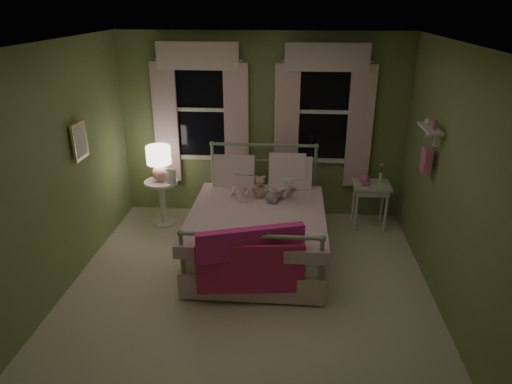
# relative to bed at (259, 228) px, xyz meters

# --- Properties ---
(room_shell) EXTENTS (4.20, 4.20, 4.20)m
(room_shell) POSITION_rel_bed_xyz_m (-0.05, -0.81, 0.92)
(room_shell) COLOR silver
(room_shell) RESTS_ON ground
(bed) EXTENTS (1.58, 2.04, 1.18)m
(bed) POSITION_rel_bed_xyz_m (0.00, 0.00, 0.00)
(bed) COLOR white
(bed) RESTS_ON ground
(pink_throw) EXTENTS (1.10, 0.42, 0.71)m
(pink_throw) POSITION_rel_bed_xyz_m (-0.01, -1.02, 0.23)
(pink_throw) COLOR #E62D95
(pink_throw) RESTS_ON bed
(child_left) EXTENTS (0.31, 0.24, 0.75)m
(child_left) POSITION_rel_bed_xyz_m (-0.29, 0.43, 0.57)
(child_left) COLOR #F7D1DD
(child_left) RESTS_ON bed
(child_right) EXTENTS (0.46, 0.42, 0.78)m
(child_right) POSITION_rel_bed_xyz_m (0.27, 0.43, 0.58)
(child_right) COLOR #F7D1DD
(child_right) RESTS_ON bed
(book_left) EXTENTS (0.22, 0.15, 0.26)m
(book_left) POSITION_rel_bed_xyz_m (-0.29, 0.18, 0.59)
(book_left) COLOR beige
(book_left) RESTS_ON child_left
(book_right) EXTENTS (0.21, 0.15, 0.26)m
(book_right) POSITION_rel_bed_xyz_m (0.27, 0.18, 0.54)
(book_right) COLOR beige
(book_right) RESTS_ON child_right
(teddy_bear) EXTENTS (0.23, 0.18, 0.30)m
(teddy_bear) POSITION_rel_bed_xyz_m (-0.01, 0.27, 0.42)
(teddy_bear) COLOR tan
(teddy_bear) RESTS_ON bed
(nightstand_left) EXTENTS (0.46, 0.46, 0.65)m
(nightstand_left) POSITION_rel_bed_xyz_m (-1.42, 0.77, 0.04)
(nightstand_left) COLOR white
(nightstand_left) RESTS_ON ground
(table_lamp) EXTENTS (0.33, 0.33, 0.49)m
(table_lamp) POSITION_rel_bed_xyz_m (-1.42, 0.77, 0.58)
(table_lamp) COLOR pink
(table_lamp) RESTS_ON nightstand_left
(book_nightstand) EXTENTS (0.23, 0.27, 0.02)m
(book_nightstand) POSITION_rel_bed_xyz_m (-1.32, 0.69, 0.28)
(book_nightstand) COLOR beige
(book_nightstand) RESTS_ON nightstand_left
(nightstand_right) EXTENTS (0.50, 0.40, 0.64)m
(nightstand_right) POSITION_rel_bed_xyz_m (1.48, 0.91, 0.17)
(nightstand_right) COLOR white
(nightstand_right) RESTS_ON ground
(pink_toy) EXTENTS (0.14, 0.19, 0.14)m
(pink_toy) POSITION_rel_bed_xyz_m (1.38, 0.90, 0.33)
(pink_toy) COLOR pink
(pink_toy) RESTS_ON nightstand_right
(bud_vase) EXTENTS (0.06, 0.06, 0.28)m
(bud_vase) POSITION_rel_bed_xyz_m (1.60, 0.96, 0.41)
(bud_vase) COLOR white
(bud_vase) RESTS_ON nightstand_right
(window_left) EXTENTS (1.34, 0.13, 1.96)m
(window_left) POSITION_rel_bed_xyz_m (-0.90, 1.22, 1.25)
(window_left) COLOR black
(window_left) RESTS_ON room_shell
(window_right) EXTENTS (1.34, 0.13, 1.96)m
(window_right) POSITION_rel_bed_xyz_m (0.80, 1.22, 1.25)
(window_right) COLOR black
(window_right) RESTS_ON room_shell
(wall_shelf) EXTENTS (0.15, 0.50, 0.60)m
(wall_shelf) POSITION_rel_bed_xyz_m (1.84, -0.11, 1.15)
(wall_shelf) COLOR white
(wall_shelf) RESTS_ON room_shell
(framed_picture) EXTENTS (0.03, 0.32, 0.42)m
(framed_picture) POSITION_rel_bed_xyz_m (-2.00, -0.21, 1.12)
(framed_picture) COLOR beige
(framed_picture) RESTS_ON room_shell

